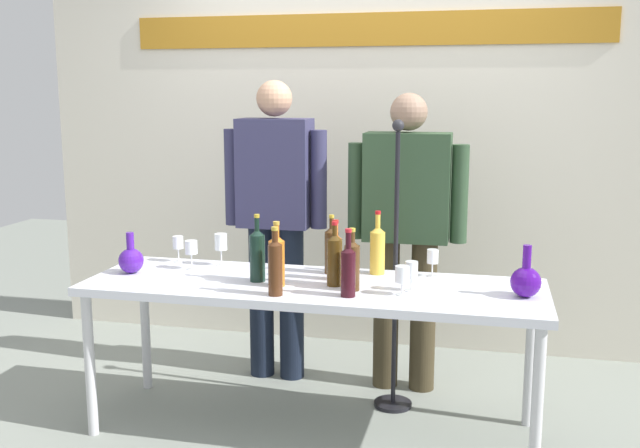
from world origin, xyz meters
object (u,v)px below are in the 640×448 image
presenter_right (406,222)px  wine_glass_right_1 (433,257)px  wine_bottle_5 (335,258)px  presenter_left (276,212)px  display_table (313,295)px  wine_bottle_2 (377,248)px  wine_bottle_7 (335,255)px  wine_bottle_4 (277,259)px  wine_glass_right_0 (412,271)px  wine_glass_right_2 (402,275)px  wine_bottle_6 (257,254)px  microphone_stand (395,315)px  wine_bottle_0 (352,263)px  decanter_blue_right (526,281)px  wine_bottle_1 (275,265)px  wine_glass_left_1 (178,243)px  wine_bottle_8 (332,249)px  decanter_blue_left (131,260)px  wine_glass_left_0 (221,243)px  wine_bottle_3 (348,269)px  wine_glass_left_2 (191,248)px

presenter_right → wine_glass_right_1: (0.17, -0.37, -0.10)m
wine_bottle_5 → presenter_left: bearing=126.5°
presenter_left → display_table: bearing=-59.6°
wine_bottle_2 → wine_bottle_7: wine_bottle_2 is taller
wine_bottle_4 → wine_glass_right_0: 0.62m
display_table → wine_glass_right_0: bearing=-2.9°
wine_glass_right_1 → wine_glass_right_2: wine_glass_right_1 is taller
wine_bottle_6 → microphone_stand: (0.62, 0.38, -0.38)m
wine_glass_right_0 → microphone_stand: bearing=107.5°
presenter_left → wine_bottle_0: bearing=-51.0°
wine_bottle_4 → decanter_blue_right: bearing=3.6°
decanter_blue_right → wine_bottle_6: 1.24m
presenter_right → wine_bottle_1: (-0.48, -0.86, -0.06)m
wine_bottle_2 → microphone_stand: size_ratio=0.21×
wine_bottle_7 → wine_glass_right_2: size_ratio=2.21×
wine_glass_left_1 → wine_bottle_8: bearing=-4.0°
decanter_blue_left → wine_glass_right_1: 1.50m
wine_bottle_6 → wine_glass_right_1: wine_bottle_6 is taller
decanter_blue_left → presenter_left: bearing=48.8°
wine_bottle_8 → wine_bottle_7: bearing=-69.6°
wine_bottle_7 → wine_glass_left_1: (-0.89, 0.18, -0.02)m
wine_bottle_4 → display_table: bearing=29.0°
wine_bottle_4 → wine_bottle_5: 0.27m
decanter_blue_right → presenter_left: (-1.34, 0.64, 0.15)m
wine_glass_left_0 → wine_glass_right_1: bearing=0.9°
wine_glass_left_1 → wine_bottle_0: bearing=-18.9°
decanter_blue_left → display_table: bearing=0.9°
decanter_blue_right → wine_bottle_8: size_ratio=0.79×
wine_bottle_2 → wine_bottle_6: 0.60m
wine_bottle_7 → wine_glass_right_1: (0.45, 0.17, -0.03)m
decanter_blue_right → wine_glass_right_2: decanter_blue_right is taller
wine_bottle_4 → wine_glass_right_2: size_ratio=2.31×
wine_glass_left_0 → wine_bottle_4: bearing=-39.4°
wine_bottle_3 → wine_glass_right_1: 0.56m
wine_bottle_0 → wine_glass_left_2: size_ratio=1.93×
wine_bottle_4 → wine_bottle_7: wine_bottle_4 is taller
display_table → decanter_blue_right: decanter_blue_right is taller
wine_glass_left_0 → microphone_stand: (0.90, 0.12, -0.36)m
wine_bottle_8 → microphone_stand: bearing=26.5°
presenter_left → wine_bottle_0: (0.57, -0.70, -0.10)m
presenter_right → wine_glass_right_1: 0.42m
microphone_stand → wine_glass_right_0: bearing=-72.5°
decanter_blue_left → wine_glass_left_1: 0.31m
presenter_right → wine_glass_left_0: bearing=-157.3°
wine_bottle_7 → wine_glass_left_1: bearing=168.8°
decanter_blue_left → wine_glass_left_2: size_ratio=1.39×
presenter_left → wine_glass_left_1: (-0.44, -0.36, -0.13)m
decanter_blue_left → wine_glass_left_0: bearing=34.1°
wine_bottle_1 → presenter_left: bearing=106.4°
decanter_blue_right → wine_bottle_8: bearing=166.4°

